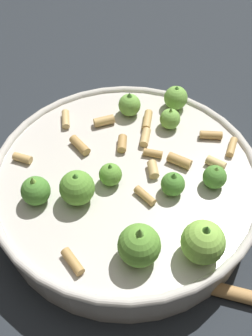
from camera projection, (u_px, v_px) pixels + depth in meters
The scene contains 3 objects.
ground_plane at pixel (126, 201), 0.53m from camera, with size 2.40×2.40×0.00m, color #23282D.
cooking_pan at pixel (127, 185), 0.50m from camera, with size 0.34×0.34×0.11m.
wooden_spoon at pixel (230, 293), 0.44m from camera, with size 0.24×0.14×0.02m.
Camera 1 is at (-0.07, -0.31, 0.43)m, focal length 42.43 mm.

